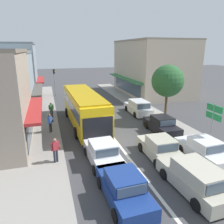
{
  "coord_description": "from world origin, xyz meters",
  "views": [
    {
      "loc": [
        -4.94,
        -15.54,
        7.15
      ],
      "look_at": [
        0.91,
        4.11,
        1.2
      ],
      "focal_mm": 35.0,
      "sensor_mm": 36.0,
      "label": 1
    }
  ],
  "objects_px": {
    "city_bus": "(84,107)",
    "parked_sedan_kerb_front": "(204,150)",
    "parked_wagon_kerb_third": "(138,107)",
    "pedestrian_with_handbag_near": "(50,122)",
    "sedan_adjacent_lane_lead": "(124,188)",
    "pedestrian_far_walker": "(55,149)",
    "traffic_light_downstreet": "(54,78)",
    "wagon_queue_far_back": "(195,178)",
    "sedan_behind_bus_mid": "(103,153)",
    "pedestrian_browsing_midblock": "(51,109)",
    "parked_sedan_kerb_second": "(162,125)",
    "street_tree_right": "(168,81)",
    "sedan_behind_bus_near": "(160,149)",
    "directional_road_sign": "(213,117)"
  },
  "relations": [
    {
      "from": "city_bus",
      "to": "parked_sedan_kerb_front",
      "type": "bearing_deg",
      "value": -54.32
    },
    {
      "from": "city_bus",
      "to": "parked_wagon_kerb_third",
      "type": "height_order",
      "value": "city_bus"
    },
    {
      "from": "city_bus",
      "to": "pedestrian_with_handbag_near",
      "type": "bearing_deg",
      "value": -158.13
    },
    {
      "from": "sedan_adjacent_lane_lead",
      "to": "parked_sedan_kerb_front",
      "type": "relative_size",
      "value": 1.0
    },
    {
      "from": "parked_sedan_kerb_front",
      "to": "pedestrian_far_walker",
      "type": "xyz_separation_m",
      "value": [
        -9.45,
        2.19,
        0.4
      ]
    },
    {
      "from": "sedan_adjacent_lane_lead",
      "to": "traffic_light_downstreet",
      "type": "relative_size",
      "value": 1.01
    },
    {
      "from": "parked_wagon_kerb_third",
      "to": "traffic_light_downstreet",
      "type": "relative_size",
      "value": 1.07
    },
    {
      "from": "wagon_queue_far_back",
      "to": "sedan_behind_bus_mid",
      "type": "bearing_deg",
      "value": 132.04
    },
    {
      "from": "wagon_queue_far_back",
      "to": "pedestrian_browsing_midblock",
      "type": "height_order",
      "value": "pedestrian_browsing_midblock"
    },
    {
      "from": "city_bus",
      "to": "sedan_behind_bus_mid",
      "type": "xyz_separation_m",
      "value": [
        -0.06,
        -7.54,
        -1.22
      ]
    },
    {
      "from": "wagon_queue_far_back",
      "to": "pedestrian_browsing_midblock",
      "type": "bearing_deg",
      "value": 114.34
    },
    {
      "from": "sedan_behind_bus_mid",
      "to": "parked_sedan_kerb_second",
      "type": "xyz_separation_m",
      "value": [
        6.33,
        3.78,
        0.0
      ]
    },
    {
      "from": "street_tree_right",
      "to": "pedestrian_browsing_midblock",
      "type": "relative_size",
      "value": 3.51
    },
    {
      "from": "sedan_behind_bus_near",
      "to": "parked_sedan_kerb_front",
      "type": "bearing_deg",
      "value": -21.11
    },
    {
      "from": "parked_wagon_kerb_third",
      "to": "traffic_light_downstreet",
      "type": "height_order",
      "value": "traffic_light_downstreet"
    },
    {
      "from": "pedestrian_far_walker",
      "to": "sedan_adjacent_lane_lead",
      "type": "bearing_deg",
      "value": -56.64
    },
    {
      "from": "pedestrian_with_handbag_near",
      "to": "wagon_queue_far_back",
      "type": "bearing_deg",
      "value": -56.58
    },
    {
      "from": "sedan_behind_bus_mid",
      "to": "parked_wagon_kerb_third",
      "type": "bearing_deg",
      "value": 55.7
    },
    {
      "from": "sedan_adjacent_lane_lead",
      "to": "pedestrian_browsing_midblock",
      "type": "xyz_separation_m",
      "value": [
        -2.97,
        14.43,
        0.4
      ]
    },
    {
      "from": "sedan_behind_bus_mid",
      "to": "pedestrian_with_handbag_near",
      "type": "distance_m",
      "value": 7.01
    },
    {
      "from": "city_bus",
      "to": "parked_sedan_kerb_front",
      "type": "height_order",
      "value": "city_bus"
    },
    {
      "from": "parked_sedan_kerb_second",
      "to": "pedestrian_with_handbag_near",
      "type": "height_order",
      "value": "pedestrian_with_handbag_near"
    },
    {
      "from": "sedan_behind_bus_mid",
      "to": "directional_road_sign",
      "type": "height_order",
      "value": "directional_road_sign"
    },
    {
      "from": "city_bus",
      "to": "parked_sedan_kerb_second",
      "type": "xyz_separation_m",
      "value": [
        6.27,
        -3.76,
        -1.22
      ]
    },
    {
      "from": "parked_wagon_kerb_third",
      "to": "directional_road_sign",
      "type": "relative_size",
      "value": 1.25
    },
    {
      "from": "sedan_adjacent_lane_lead",
      "to": "pedestrian_with_handbag_near",
      "type": "relative_size",
      "value": 2.61
    },
    {
      "from": "street_tree_right",
      "to": "pedestrian_with_handbag_near",
      "type": "relative_size",
      "value": 3.51
    },
    {
      "from": "wagon_queue_far_back",
      "to": "traffic_light_downstreet",
      "type": "distance_m",
      "value": 27.12
    },
    {
      "from": "sedan_adjacent_lane_lead",
      "to": "pedestrian_browsing_midblock",
      "type": "distance_m",
      "value": 14.74
    },
    {
      "from": "pedestrian_far_walker",
      "to": "street_tree_right",
      "type": "bearing_deg",
      "value": 27.09
    },
    {
      "from": "directional_road_sign",
      "to": "pedestrian_with_handbag_near",
      "type": "bearing_deg",
      "value": 146.44
    },
    {
      "from": "sedan_adjacent_lane_lead",
      "to": "traffic_light_downstreet",
      "type": "distance_m",
      "value": 26.19
    },
    {
      "from": "sedan_behind_bus_near",
      "to": "parked_sedan_kerb_front",
      "type": "relative_size",
      "value": 0.99
    },
    {
      "from": "city_bus",
      "to": "traffic_light_downstreet",
      "type": "bearing_deg",
      "value": 97.96
    },
    {
      "from": "pedestrian_browsing_midblock",
      "to": "pedestrian_far_walker",
      "type": "relative_size",
      "value": 1.0
    },
    {
      "from": "sedan_behind_bus_near",
      "to": "wagon_queue_far_back",
      "type": "bearing_deg",
      "value": -91.14
    },
    {
      "from": "city_bus",
      "to": "street_tree_right",
      "type": "bearing_deg",
      "value": -8.09
    },
    {
      "from": "city_bus",
      "to": "pedestrian_with_handbag_near",
      "type": "xyz_separation_m",
      "value": [
        -3.17,
        -1.27,
        -0.81
      ]
    },
    {
      "from": "sedan_adjacent_lane_lead",
      "to": "parked_sedan_kerb_front",
      "type": "bearing_deg",
      "value": 19.93
    },
    {
      "from": "city_bus",
      "to": "parked_wagon_kerb_third",
      "type": "distance_m",
      "value": 7.0
    },
    {
      "from": "wagon_queue_far_back",
      "to": "directional_road_sign",
      "type": "bearing_deg",
      "value": 42.01
    },
    {
      "from": "sedan_adjacent_lane_lead",
      "to": "street_tree_right",
      "type": "bearing_deg",
      "value": 51.55
    },
    {
      "from": "parked_sedan_kerb_second",
      "to": "city_bus",
      "type": "bearing_deg",
      "value": 149.06
    },
    {
      "from": "street_tree_right",
      "to": "parked_wagon_kerb_third",
      "type": "bearing_deg",
      "value": 115.25
    },
    {
      "from": "directional_road_sign",
      "to": "pedestrian_with_handbag_near",
      "type": "distance_m",
      "value": 12.93
    },
    {
      "from": "sedan_adjacent_lane_lead",
      "to": "street_tree_right",
      "type": "distance_m",
      "value": 13.49
    },
    {
      "from": "sedan_adjacent_lane_lead",
      "to": "city_bus",
      "type": "bearing_deg",
      "value": 90.07
    },
    {
      "from": "traffic_light_downstreet",
      "to": "wagon_queue_far_back",
      "type": "bearing_deg",
      "value": -77.61
    },
    {
      "from": "sedan_behind_bus_mid",
      "to": "wagon_queue_far_back",
      "type": "xyz_separation_m",
      "value": [
        3.81,
        -4.22,
        0.08
      ]
    },
    {
      "from": "pedestrian_far_walker",
      "to": "sedan_behind_bus_mid",
      "type": "bearing_deg",
      "value": -13.62
    }
  ]
}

